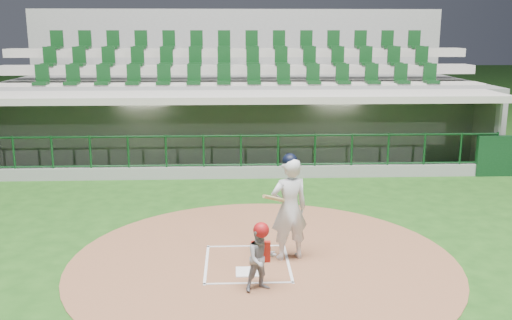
{
  "coord_description": "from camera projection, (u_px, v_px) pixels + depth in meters",
  "views": [
    {
      "loc": [
        -0.27,
        -10.08,
        4.19
      ],
      "look_at": [
        0.29,
        2.6,
        1.3
      ],
      "focal_mm": 40.0,
      "sensor_mm": 36.0,
      "label": 1
    }
  ],
  "objects": [
    {
      "name": "dirt_circle",
      "position": [
        263.0,
        261.0,
        10.58
      ],
      "size": [
        7.2,
        7.2,
        0.01
      ],
      "primitive_type": "cylinder",
      "color": "brown",
      "rests_on": "ground"
    },
    {
      "name": "catcher",
      "position": [
        261.0,
        257.0,
        9.28
      ],
      "size": [
        0.64,
        0.58,
        1.17
      ],
      "color": "gray",
      "rests_on": "dirt_circle"
    },
    {
      "name": "batter_box_chalk",
      "position": [
        247.0,
        263.0,
        10.46
      ],
      "size": [
        1.55,
        1.8,
        0.01
      ],
      "color": "white",
      "rests_on": "ground"
    },
    {
      "name": "home_plate",
      "position": [
        248.0,
        272.0,
        10.07
      ],
      "size": [
        0.43,
        0.43,
        0.02
      ],
      "primitive_type": "cube",
      "color": "white",
      "rests_on": "dirt_circle"
    },
    {
      "name": "ground",
      "position": [
        247.0,
        258.0,
        10.76
      ],
      "size": [
        120.0,
        120.0,
        0.0
      ],
      "primitive_type": "plane",
      "color": "#1A4313",
      "rests_on": "ground"
    },
    {
      "name": "batter",
      "position": [
        289.0,
        207.0,
        10.49
      ],
      "size": [
        0.94,
        0.96,
        2.01
      ],
      "color": "silver",
      "rests_on": "dirt_circle"
    },
    {
      "name": "dugout_structure",
      "position": [
        243.0,
        134.0,
        18.16
      ],
      "size": [
        16.4,
        3.7,
        3.0
      ],
      "color": "slate",
      "rests_on": "ground"
    },
    {
      "name": "seating_deck",
      "position": [
        238.0,
        107.0,
        21.07
      ],
      "size": [
        17.0,
        6.72,
        5.15
      ],
      "color": "slate",
      "rests_on": "ground"
    }
  ]
}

